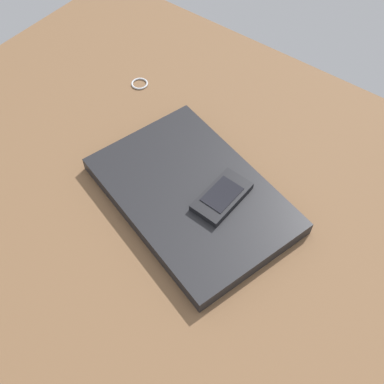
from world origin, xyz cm
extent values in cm
cube|color=brown|center=(0.00, 0.00, 1.50)|extent=(120.00, 80.00, 3.00)
cube|color=black|center=(2.92, 1.52, 4.24)|extent=(36.97, 29.58, 2.48)
cube|color=black|center=(-1.78, 0.45, 6.04)|extent=(5.54, 9.95, 1.12)
cube|color=black|center=(-1.78, 0.45, 6.67)|extent=(4.27, 6.20, 0.14)
torus|color=silver|center=(28.12, -14.31, 3.18)|extent=(3.33, 3.33, 0.36)
camera|label=1|loc=(-24.64, 37.41, 66.54)|focal=44.79mm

